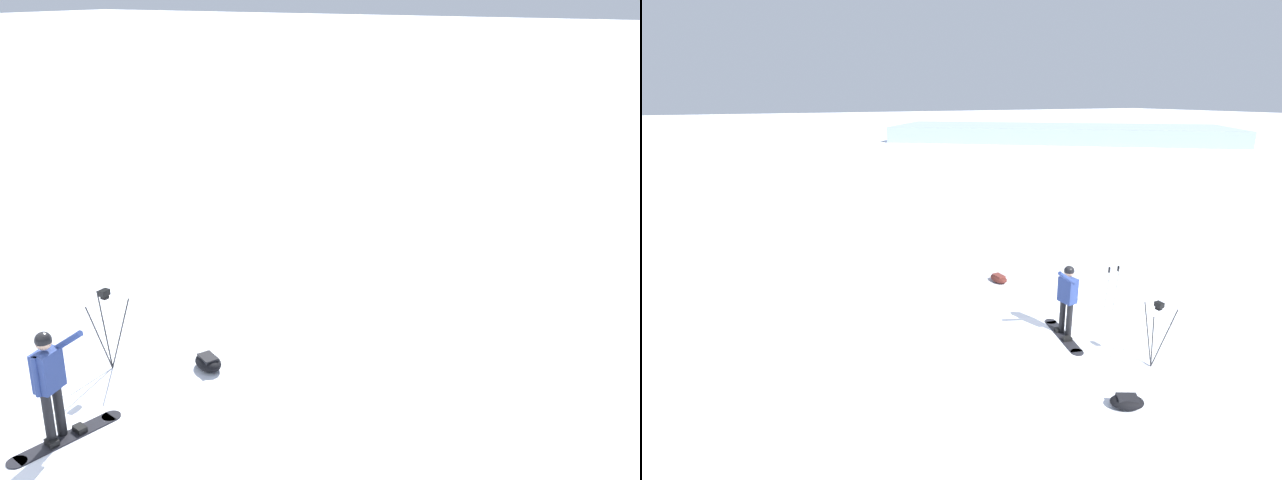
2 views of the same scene
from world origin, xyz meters
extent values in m
plane|color=white|center=(0.00, 0.00, 0.00)|extent=(300.00, 300.00, 0.00)
cylinder|color=black|center=(-0.46, -0.52, 0.42)|extent=(0.14, 0.14, 0.84)
cylinder|color=black|center=(-0.49, -0.30, 0.42)|extent=(0.14, 0.14, 0.84)
cube|color=navy|center=(-0.48, -0.41, 1.13)|extent=(0.32, 0.43, 0.59)
sphere|color=tan|center=(-0.48, -0.41, 1.57)|extent=(0.23, 0.23, 0.23)
sphere|color=black|center=(-0.48, -0.41, 1.60)|extent=(0.24, 0.24, 0.24)
cylinder|color=navy|center=(-0.70, -0.63, 1.54)|extent=(0.54, 0.17, 0.41)
cylinder|color=navy|center=(-0.49, -0.21, 1.13)|extent=(0.09, 0.09, 0.59)
cube|color=black|center=(-0.58, -0.48, 0.01)|extent=(0.60, 1.51, 0.02)
cylinder|color=black|center=(-0.74, -1.20, 0.01)|extent=(0.29, 0.29, 0.02)
cylinder|color=black|center=(-0.41, 0.24, 0.01)|extent=(0.29, 0.29, 0.02)
cube|color=black|center=(-0.62, -0.69, 0.06)|extent=(0.23, 0.18, 0.08)
cube|color=black|center=(-0.53, -0.27, 0.06)|extent=(0.23, 0.18, 0.08)
cylinder|color=#262628|center=(0.33, -2.09, 0.65)|extent=(0.06, 0.41, 1.30)
cylinder|color=#262628|center=(0.14, -2.38, 0.65)|extent=(0.37, 0.23, 1.30)
cylinder|color=#262628|center=(0.48, -2.36, 0.65)|extent=(0.38, 0.20, 1.30)
cube|color=black|center=(0.31, -2.28, 1.33)|extent=(0.10, 0.10, 0.06)
cube|color=black|center=(0.31, -2.28, 1.41)|extent=(0.12, 0.16, 0.10)
ellipsoid|color=black|center=(-1.13, -3.08, 0.11)|extent=(0.72, 0.62, 0.23)
cube|color=black|center=(-1.13, -3.08, 0.19)|extent=(0.43, 0.37, 0.08)
camera|label=1|loc=(-7.97, 5.22, 6.14)|focal=39.57mm
camera|label=2|loc=(-6.84, -8.24, 5.39)|focal=26.08mm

